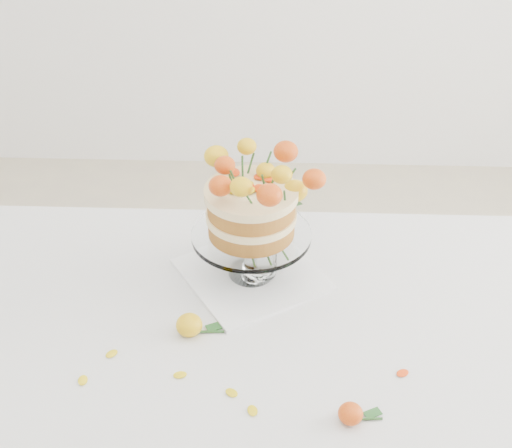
{
  "coord_description": "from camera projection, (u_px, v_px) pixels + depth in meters",
  "views": [
    {
      "loc": [
        0.06,
        -1.03,
        1.76
      ],
      "look_at": [
        0.01,
        0.2,
        0.9
      ],
      "focal_mm": 50.0,
      "sensor_mm": 36.0,
      "label": 1
    }
  ],
  "objects": [
    {
      "name": "loose_rose_far",
      "position": [
        351.0,
        414.0,
        1.25
      ],
      "size": [
        0.08,
        0.04,
        0.04
      ],
      "rotation": [
        0.0,
        0.0,
        0.06
      ],
      "color": "red",
      "rests_on": "table"
    },
    {
      "name": "stray_petal_f",
      "position": [
        403.0,
        373.0,
        1.35
      ],
      "size": [
        0.03,
        0.02,
        0.0
      ],
      "primitive_type": "ellipsoid",
      "color": "yellow",
      "rests_on": "table"
    },
    {
      "name": "napkin",
      "position": [
        252.0,
        275.0,
        1.58
      ],
      "size": [
        0.38,
        0.38,
        0.01
      ],
      "primitive_type": "cube",
      "rotation": [
        0.0,
        0.0,
        0.57
      ],
      "color": "white",
      "rests_on": "table"
    },
    {
      "name": "stray_petal_a",
      "position": [
        180.0,
        375.0,
        1.34
      ],
      "size": [
        0.03,
        0.02,
        0.0
      ],
      "primitive_type": "ellipsoid",
      "color": "yellow",
      "rests_on": "table"
    },
    {
      "name": "stray_petal_e",
      "position": [
        83.0,
        380.0,
        1.33
      ],
      "size": [
        0.03,
        0.02,
        0.0
      ],
      "primitive_type": "ellipsoid",
      "color": "yellow",
      "rests_on": "table"
    },
    {
      "name": "cake_stand",
      "position": [
        251.0,
        216.0,
        1.49
      ],
      "size": [
        0.26,
        0.26,
        0.23
      ],
      "rotation": [
        0.0,
        0.0,
        -0.06
      ],
      "color": "white",
      "rests_on": "napkin"
    },
    {
      "name": "stray_petal_d",
      "position": [
        112.0,
        354.0,
        1.39
      ],
      "size": [
        0.03,
        0.02,
        0.0
      ],
      "primitive_type": "ellipsoid",
      "color": "yellow",
      "rests_on": "table"
    },
    {
      "name": "rose_vase",
      "position": [
        261.0,
        196.0,
        1.47
      ],
      "size": [
        0.29,
        0.29,
        0.36
      ],
      "rotation": [
        0.0,
        0.0,
        -0.28
      ],
      "color": "white",
      "rests_on": "table"
    },
    {
      "name": "stray_petal_c",
      "position": [
        252.0,
        411.0,
        1.27
      ],
      "size": [
        0.03,
        0.02,
        0.0
      ],
      "primitive_type": "ellipsoid",
      "color": "yellow",
      "rests_on": "table"
    },
    {
      "name": "stray_petal_b",
      "position": [
        232.0,
        393.0,
        1.31
      ],
      "size": [
        0.03,
        0.02,
        0.0
      ],
      "primitive_type": "ellipsoid",
      "color": "yellow",
      "rests_on": "table"
    },
    {
      "name": "loose_rose_near",
      "position": [
        189.0,
        325.0,
        1.42
      ],
      "size": [
        0.1,
        0.05,
        0.05
      ],
      "rotation": [
        0.0,
        0.0,
        0.05
      ],
      "color": "gold",
      "rests_on": "table"
    },
    {
      "name": "table",
      "position": [
        246.0,
        369.0,
        1.47
      ],
      "size": [
        1.43,
        0.93,
        0.76
      ],
      "color": "tan",
      "rests_on": "ground"
    }
  ]
}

